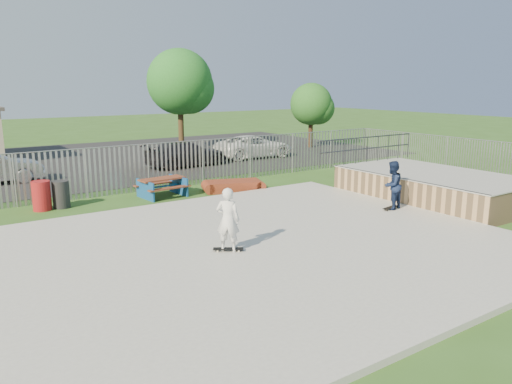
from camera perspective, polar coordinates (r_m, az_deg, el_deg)
ground at (r=13.66m, az=-1.37°, el=-6.89°), size 120.00×120.00×0.00m
concrete_slab at (r=13.64m, az=-1.37°, el=-6.59°), size 15.00×12.00×0.15m
quarter_pipe at (r=20.70m, az=19.58°, el=0.64°), size 5.50×7.05×2.19m
fence at (r=17.72m, az=-6.75°, el=0.86°), size 26.04×16.02×2.00m
picnic_table at (r=20.48m, az=-10.67°, el=0.55°), size 1.95×1.66×0.77m
funbox at (r=21.24m, az=-2.61°, el=0.70°), size 2.42×1.76×0.44m
trash_bin_red at (r=19.52m, az=-23.31°, el=-0.40°), size 0.64×0.64×1.07m
trash_bin_grey at (r=19.65m, az=-21.39°, el=-0.25°), size 0.60×0.60×1.01m
parking_lot at (r=30.97m, az=-20.89°, el=3.19°), size 40.00×18.00×0.02m
car_dark at (r=27.74m, az=-8.00°, el=4.35°), size 4.84×2.26×1.37m
car_white at (r=30.75m, az=-0.23°, el=5.23°), size 4.91×2.35×1.35m
tree_mid at (r=34.73m, az=-8.73°, el=12.32°), size 4.41×4.41×6.80m
tree_right at (r=35.77m, az=6.32°, el=9.93°), size 2.94×2.94×4.54m
skateboard_a at (r=18.23m, az=15.14°, el=-1.78°), size 0.82×0.36×0.08m
skateboard_b at (r=13.29m, az=-3.19°, el=-6.60°), size 0.78×0.61×0.08m
skater_navy at (r=18.05m, az=15.28°, el=0.75°), size 0.95×0.81×1.72m
skater_white at (r=13.05m, az=-3.23°, el=-3.19°), size 0.74×0.73×1.72m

